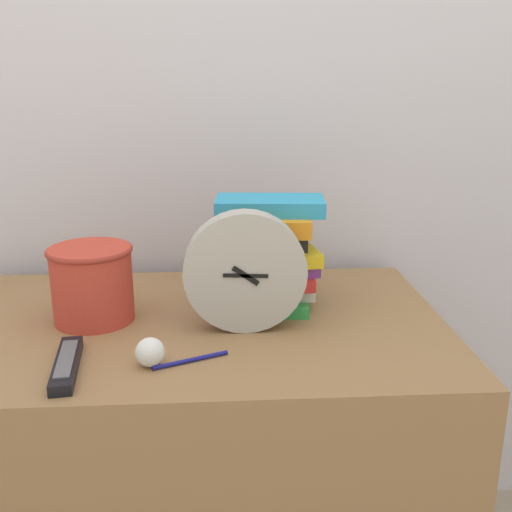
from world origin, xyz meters
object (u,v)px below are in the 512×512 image
at_px(desk_clock, 245,272).
at_px(book_stack, 266,255).
at_px(pen, 191,360).
at_px(tv_remote, 67,364).
at_px(crumpled_paper_ball, 150,352).
at_px(basket, 92,281).

bearing_deg(desk_clock, book_stack, 68.85).
distance_m(book_stack, pen, 0.33).
bearing_deg(pen, tv_remote, -175.99).
bearing_deg(book_stack, crumpled_paper_ball, -128.79).
bearing_deg(tv_remote, desk_clock, 25.92).
bearing_deg(tv_remote, pen, 4.01).
height_order(book_stack, basket, book_stack).
relative_size(book_stack, pen, 1.93).
bearing_deg(tv_remote, book_stack, 37.86).
distance_m(book_stack, basket, 0.37).
height_order(tv_remote, crumpled_paper_ball, crumpled_paper_ball).
bearing_deg(pen, crumpled_paper_ball, -173.02).
distance_m(desk_clock, tv_remote, 0.37).
distance_m(book_stack, tv_remote, 0.47).
distance_m(basket, tv_remote, 0.23).
xyz_separation_m(book_stack, crumpled_paper_ball, (-0.22, -0.28, -0.09)).
height_order(desk_clock, basket, desk_clock).
bearing_deg(tv_remote, basket, 88.61).
bearing_deg(crumpled_paper_ball, desk_clock, 40.36).
bearing_deg(book_stack, pen, -119.72).
height_order(desk_clock, book_stack, desk_clock).
distance_m(desk_clock, pen, 0.21).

